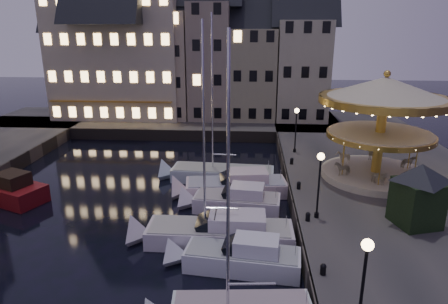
# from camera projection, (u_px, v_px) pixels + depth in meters

# --- Properties ---
(ground) EXTENTS (160.00, 160.00, 0.00)m
(ground) POSITION_uv_depth(u_px,v_px,m) (199.00, 240.00, 24.51)
(ground) COLOR black
(ground) RESTS_ON ground
(quay_east) EXTENTS (16.00, 56.00, 1.30)m
(quay_east) POSITION_uv_depth(u_px,v_px,m) (400.00, 197.00, 29.11)
(quay_east) COLOR #474442
(quay_east) RESTS_ON ground
(quay_north) EXTENTS (44.00, 12.00, 1.30)m
(quay_north) POSITION_uv_depth(u_px,v_px,m) (165.00, 123.00, 51.50)
(quay_north) COLOR #474442
(quay_north) RESTS_ON ground
(quaywall_e) EXTENTS (0.15, 44.00, 1.30)m
(quaywall_e) POSITION_uv_depth(u_px,v_px,m) (289.00, 194.00, 29.64)
(quaywall_e) COLOR #47423A
(quaywall_e) RESTS_ON ground
(quaywall_n) EXTENTS (48.00, 0.15, 1.30)m
(quaywall_n) POSITION_uv_depth(u_px,v_px,m) (171.00, 136.00, 45.66)
(quaywall_n) COLOR #47423A
(quaywall_n) RESTS_ON ground
(streetlamp_a) EXTENTS (0.44, 0.44, 4.17)m
(streetlamp_a) POSITION_uv_depth(u_px,v_px,m) (364.00, 275.00, 14.27)
(streetlamp_a) COLOR black
(streetlamp_a) RESTS_ON quay_east
(streetlamp_b) EXTENTS (0.44, 0.44, 4.17)m
(streetlamp_b) POSITION_uv_depth(u_px,v_px,m) (319.00, 176.00, 23.79)
(streetlamp_b) COLOR black
(streetlamp_b) RESTS_ON quay_east
(streetlamp_c) EXTENTS (0.44, 0.44, 4.17)m
(streetlamp_c) POSITION_uv_depth(u_px,v_px,m) (296.00, 124.00, 36.64)
(streetlamp_c) COLOR black
(streetlamp_c) RESTS_ON quay_east
(bollard_a) EXTENTS (0.30, 0.30, 0.57)m
(bollard_a) POSITION_uv_depth(u_px,v_px,m) (323.00, 269.00, 18.84)
(bollard_a) COLOR black
(bollard_a) RESTS_ON quay_east
(bollard_b) EXTENTS (0.30, 0.30, 0.57)m
(bollard_b) POSITION_uv_depth(u_px,v_px,m) (308.00, 216.00, 24.08)
(bollard_b) COLOR black
(bollard_b) RESTS_ON quay_east
(bollard_c) EXTENTS (0.30, 0.30, 0.57)m
(bollard_c) POSITION_uv_depth(u_px,v_px,m) (299.00, 185.00, 28.84)
(bollard_c) COLOR black
(bollard_c) RESTS_ON quay_east
(bollard_d) EXTENTS (0.30, 0.30, 0.57)m
(bollard_d) POSITION_uv_depth(u_px,v_px,m) (292.00, 161.00, 34.07)
(bollard_d) COLOR black
(bollard_d) RESTS_ON quay_east
(townhouse_na) EXTENTS (5.50, 8.00, 12.80)m
(townhouse_na) POSITION_uv_depth(u_px,v_px,m) (79.00, 65.00, 52.03)
(townhouse_na) COLOR gray
(townhouse_na) RESTS_ON quay_north
(townhouse_nb) EXTENTS (6.16, 8.00, 13.80)m
(townhouse_nb) POSITION_uv_depth(u_px,v_px,m) (120.00, 61.00, 51.52)
(townhouse_nb) COLOR tan
(townhouse_nb) RESTS_ON quay_north
(townhouse_nc) EXTENTS (6.82, 8.00, 14.80)m
(townhouse_nc) POSITION_uv_depth(u_px,v_px,m) (166.00, 58.00, 50.97)
(townhouse_nc) COLOR tan
(townhouse_nc) RESTS_ON quay_north
(townhouse_nd) EXTENTS (5.50, 8.00, 15.80)m
(townhouse_nd) POSITION_uv_depth(u_px,v_px,m) (210.00, 54.00, 50.44)
(townhouse_nd) COLOR gray
(townhouse_nd) RESTS_ON quay_north
(townhouse_ne) EXTENTS (6.16, 8.00, 12.80)m
(townhouse_ne) POSITION_uv_depth(u_px,v_px,m) (253.00, 66.00, 50.54)
(townhouse_ne) COLOR gray
(townhouse_ne) RESTS_ON quay_north
(townhouse_nf) EXTENTS (6.82, 8.00, 13.80)m
(townhouse_nf) POSITION_uv_depth(u_px,v_px,m) (302.00, 62.00, 49.99)
(townhouse_nf) COLOR #ABA88B
(townhouse_nf) RESTS_ON quay_north
(hotel_corner) EXTENTS (17.60, 9.00, 16.80)m
(hotel_corner) POSITION_uv_depth(u_px,v_px,m) (119.00, 49.00, 51.07)
(hotel_corner) COLOR beige
(hotel_corner) RESTS_ON quay_north
(motorboat_b) EXTENTS (7.28, 2.80, 2.15)m
(motorboat_b) POSITION_uv_depth(u_px,v_px,m) (235.00, 258.00, 21.46)
(motorboat_b) COLOR silver
(motorboat_b) RESTS_ON ground
(motorboat_c) EXTENTS (9.80, 2.62, 13.07)m
(motorboat_c) POSITION_uv_depth(u_px,v_px,m) (213.00, 233.00, 24.03)
(motorboat_c) COLOR silver
(motorboat_c) RESTS_ON ground
(motorboat_d) EXTENTS (7.16, 2.95, 2.15)m
(motorboat_d) POSITION_uv_depth(u_px,v_px,m) (231.00, 202.00, 28.39)
(motorboat_d) COLOR silver
(motorboat_d) RESTS_ON ground
(motorboat_e) EXTENTS (8.90, 3.66, 2.15)m
(motorboat_e) POSITION_uv_depth(u_px,v_px,m) (231.00, 187.00, 31.02)
(motorboat_e) COLOR silver
(motorboat_e) RESTS_ON ground
(motorboat_f) EXTENTS (9.68, 3.13, 12.83)m
(motorboat_f) POSITION_uv_depth(u_px,v_px,m) (216.00, 174.00, 34.00)
(motorboat_f) COLOR silver
(motorboat_f) RESTS_ON ground
(red_fishing_boat) EXTENTS (7.98, 5.31, 5.97)m
(red_fishing_boat) POSITION_uv_depth(u_px,v_px,m) (3.00, 190.00, 30.34)
(red_fishing_boat) COLOR maroon
(red_fishing_boat) RESTS_ON ground
(carousel) EXTENTS (9.43, 9.43, 8.25)m
(carousel) POSITION_uv_depth(u_px,v_px,m) (383.00, 109.00, 29.49)
(carousel) COLOR #C2BA96
(carousel) RESTS_ON quay_east
(ticket_kiosk) EXTENTS (3.67, 3.67, 4.30)m
(ticket_kiosk) POSITION_uv_depth(u_px,v_px,m) (420.00, 184.00, 22.99)
(ticket_kiosk) COLOR black
(ticket_kiosk) RESTS_ON quay_east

